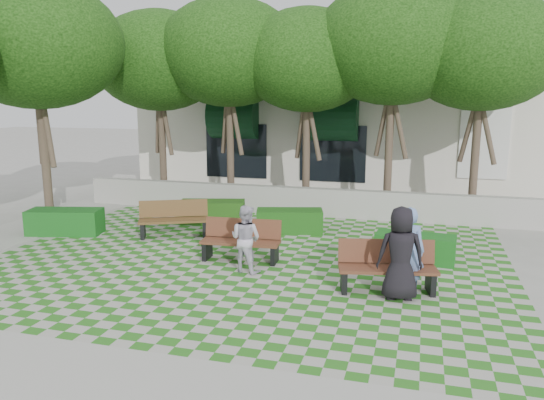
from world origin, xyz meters
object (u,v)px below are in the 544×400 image
(bench_west, at_px, (174,220))
(person_dark, at_px, (401,253))
(bench_mid, at_px, (241,241))
(person_blue, at_px, (408,250))
(bench_east, at_px, (387,267))
(hedge_midright, at_px, (290,221))
(hedge_east, at_px, (415,248))
(person_white, at_px, (246,239))
(hedge_midleft, at_px, (212,212))
(hedge_west, at_px, (65,222))

(bench_west, distance_m, person_dark, 6.92)
(bench_mid, distance_m, person_blue, 4.01)
(bench_east, height_order, hedge_midright, bench_east)
(hedge_east, height_order, hedge_midright, hedge_midright)
(bench_mid, bearing_deg, bench_east, -21.57)
(bench_west, bearing_deg, bench_east, -48.63)
(person_dark, xyz_separation_m, person_white, (-3.34, 0.73, -0.15))
(bench_west, distance_m, hedge_midright, 3.25)
(hedge_midleft, bearing_deg, person_dark, -39.69)
(hedge_midright, distance_m, hedge_west, 6.32)
(bench_mid, relative_size, person_blue, 1.08)
(hedge_midright, relative_size, person_dark, 1.03)
(bench_mid, distance_m, hedge_west, 5.64)
(person_blue, bearing_deg, hedge_midright, -46.00)
(bench_mid, relative_size, person_dark, 1.04)
(hedge_midleft, relative_size, person_dark, 1.07)
(hedge_midright, xyz_separation_m, hedge_west, (-6.02, -1.93, 0.03))
(hedge_midleft, relative_size, person_white, 1.29)
(person_white, bearing_deg, bench_east, -171.93)
(person_blue, bearing_deg, bench_east, 1.31)
(hedge_midleft, height_order, person_dark, person_dark)
(bench_west, bearing_deg, hedge_west, 166.62)
(hedge_midright, distance_m, hedge_midleft, 2.59)
(hedge_midright, distance_m, person_white, 3.64)
(person_dark, bearing_deg, hedge_midright, -64.50)
(bench_mid, height_order, person_blue, person_blue)
(bench_west, bearing_deg, hedge_east, -28.81)
(bench_mid, xyz_separation_m, hedge_midright, (0.46, 2.87, -0.14))
(hedge_east, relative_size, hedge_midright, 0.98)
(hedge_west, height_order, person_dark, person_dark)
(person_dark, bearing_deg, person_white, -23.54)
(hedge_east, distance_m, person_blue, 2.27)
(hedge_midright, bearing_deg, bench_east, -53.06)
(bench_east, distance_m, hedge_midleft, 7.10)
(hedge_west, bearing_deg, bench_mid, -9.58)
(hedge_east, xyz_separation_m, person_white, (-3.58, -1.82, 0.43))
(bench_east, distance_m, hedge_east, 2.24)
(person_blue, distance_m, person_white, 3.48)
(hedge_east, height_order, person_blue, person_blue)
(bench_east, height_order, person_dark, person_dark)
(bench_mid, xyz_separation_m, person_dark, (3.70, -1.47, 0.44))
(bench_mid, relative_size, hedge_west, 0.94)
(hedge_east, distance_m, person_dark, 2.63)
(hedge_midright, relative_size, hedge_west, 0.93)
(bench_mid, bearing_deg, bench_west, 144.46)
(bench_west, height_order, hedge_east, bench_west)
(person_blue, relative_size, person_dark, 0.96)
(hedge_west, distance_m, person_dark, 9.59)
(hedge_east, bearing_deg, hedge_midright, 152.83)
(bench_east, bearing_deg, hedge_midright, 114.84)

